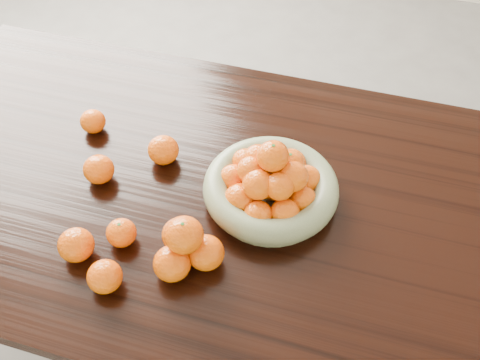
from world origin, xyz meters
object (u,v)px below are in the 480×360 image
(dining_table, at_px, (241,217))
(fruit_bowl, at_px, (271,184))
(orange_pyramid, at_px, (185,246))
(loose_orange_0, at_px, (121,233))

(dining_table, distance_m, fruit_bowl, 0.16)
(fruit_bowl, bearing_deg, dining_table, -169.35)
(orange_pyramid, xyz_separation_m, loose_orange_0, (-0.16, 0.01, -0.02))
(loose_orange_0, bearing_deg, orange_pyramid, -2.35)
(fruit_bowl, bearing_deg, orange_pyramid, -120.25)
(fruit_bowl, distance_m, loose_orange_0, 0.37)
(dining_table, relative_size, loose_orange_0, 28.66)
(orange_pyramid, height_order, loose_orange_0, orange_pyramid)
(dining_table, distance_m, orange_pyramid, 0.27)
(fruit_bowl, bearing_deg, loose_orange_0, -142.75)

